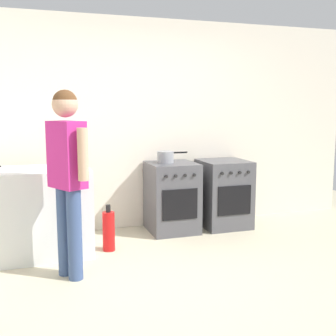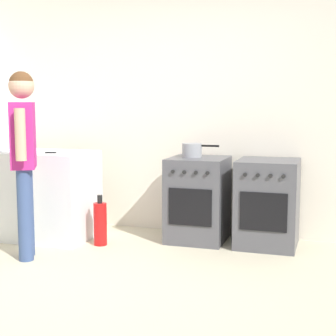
{
  "view_description": "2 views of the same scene",
  "coord_description": "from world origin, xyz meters",
  "px_view_note": "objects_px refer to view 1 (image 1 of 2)",
  "views": [
    {
      "loc": [
        -1.26,
        -3.22,
        1.53
      ],
      "look_at": [
        0.1,
        0.97,
        0.88
      ],
      "focal_mm": 45.0,
      "sensor_mm": 36.0,
      "label": 1
    },
    {
      "loc": [
        1.64,
        -3.42,
        1.39
      ],
      "look_at": [
        0.22,
        0.99,
        0.81
      ],
      "focal_mm": 55.0,
      "sensor_mm": 36.0,
      "label": 2
    }
  ],
  "objects_px": {
    "oven_left": "(172,197)",
    "oven_right": "(224,193)",
    "pot": "(166,157)",
    "person": "(67,167)",
    "fire_extinguisher": "(109,231)",
    "knife_utility": "(61,169)"
  },
  "relations": [
    {
      "from": "oven_left",
      "to": "oven_right",
      "type": "relative_size",
      "value": 1.0
    },
    {
      "from": "pot",
      "to": "person",
      "type": "height_order",
      "value": "person"
    },
    {
      "from": "person",
      "to": "fire_extinguisher",
      "type": "relative_size",
      "value": 3.34
    },
    {
      "from": "knife_utility",
      "to": "person",
      "type": "xyz_separation_m",
      "value": [
        0.01,
        -0.59,
        0.1
      ]
    },
    {
      "from": "oven_left",
      "to": "oven_right",
      "type": "height_order",
      "value": "same"
    },
    {
      "from": "knife_utility",
      "to": "fire_extinguisher",
      "type": "bearing_deg",
      "value": -0.22
    },
    {
      "from": "fire_extinguisher",
      "to": "knife_utility",
      "type": "bearing_deg",
      "value": 179.78
    },
    {
      "from": "pot",
      "to": "fire_extinguisher",
      "type": "xyz_separation_m",
      "value": [
        -0.8,
        -0.51,
        -0.7
      ]
    },
    {
      "from": "pot",
      "to": "knife_utility",
      "type": "xyz_separation_m",
      "value": [
        -1.26,
        -0.5,
        -0.02
      ]
    },
    {
      "from": "oven_right",
      "to": "oven_left",
      "type": "bearing_deg",
      "value": -180.0
    },
    {
      "from": "pot",
      "to": "person",
      "type": "xyz_separation_m",
      "value": [
        -1.25,
        -1.1,
        0.08
      ]
    },
    {
      "from": "person",
      "to": "fire_extinguisher",
      "type": "bearing_deg",
      "value": 52.55
    },
    {
      "from": "fire_extinguisher",
      "to": "oven_right",
      "type": "bearing_deg",
      "value": 16.92
    },
    {
      "from": "oven_right",
      "to": "fire_extinguisher",
      "type": "distance_m",
      "value": 1.66
    },
    {
      "from": "oven_right",
      "to": "person",
      "type": "height_order",
      "value": "person"
    },
    {
      "from": "fire_extinguisher",
      "to": "person",
      "type": "bearing_deg",
      "value": -127.45
    },
    {
      "from": "oven_left",
      "to": "person",
      "type": "distance_m",
      "value": 1.8
    },
    {
      "from": "oven_right",
      "to": "knife_utility",
      "type": "relative_size",
      "value": 3.52
    },
    {
      "from": "person",
      "to": "oven_right",
      "type": "bearing_deg",
      "value": 27.85
    },
    {
      "from": "oven_left",
      "to": "oven_right",
      "type": "bearing_deg",
      "value": 0.0
    },
    {
      "from": "pot",
      "to": "fire_extinguisher",
      "type": "bearing_deg",
      "value": -147.66
    },
    {
      "from": "fire_extinguisher",
      "to": "oven_left",
      "type": "bearing_deg",
      "value": 28.78
    }
  ]
}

